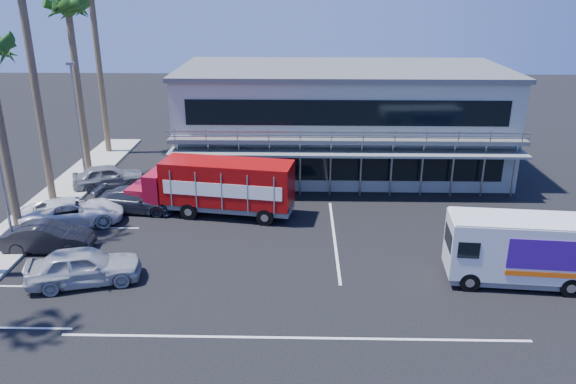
{
  "coord_description": "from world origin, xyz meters",
  "views": [
    {
      "loc": [
        0.15,
        -24.11,
        12.76
      ],
      "look_at": [
        -0.49,
        3.77,
        2.3
      ],
      "focal_mm": 35.0,
      "sensor_mm": 36.0,
      "label": 1
    }
  ],
  "objects_px": {
    "parked_car_b": "(48,237)",
    "parked_car_a": "(84,266)",
    "red_truck": "(216,186)",
    "white_van": "(522,249)"
  },
  "relations": [
    {
      "from": "parked_car_a",
      "to": "parked_car_b",
      "type": "distance_m",
      "value": 4.39
    },
    {
      "from": "parked_car_b",
      "to": "parked_car_a",
      "type": "bearing_deg",
      "value": -138.87
    },
    {
      "from": "white_van",
      "to": "parked_car_b",
      "type": "bearing_deg",
      "value": 178.23
    },
    {
      "from": "white_van",
      "to": "parked_car_a",
      "type": "xyz_separation_m",
      "value": [
        -19.49,
        -0.45,
        -0.82
      ]
    },
    {
      "from": "white_van",
      "to": "red_truck",
      "type": "bearing_deg",
      "value": 157.63
    },
    {
      "from": "red_truck",
      "to": "parked_car_a",
      "type": "xyz_separation_m",
      "value": [
        -4.84,
        -8.1,
        -0.94
      ]
    },
    {
      "from": "parked_car_a",
      "to": "red_truck",
      "type": "bearing_deg",
      "value": -45.71
    },
    {
      "from": "parked_car_a",
      "to": "parked_car_b",
      "type": "height_order",
      "value": "parked_car_a"
    },
    {
      "from": "red_truck",
      "to": "parked_car_a",
      "type": "relative_size",
      "value": 1.99
    },
    {
      "from": "red_truck",
      "to": "parked_car_b",
      "type": "distance_m",
      "value": 9.31
    }
  ]
}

